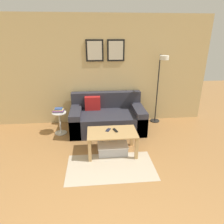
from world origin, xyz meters
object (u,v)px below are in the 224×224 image
Objects in this scene: couch at (107,118)px; remote_control at (115,130)px; cell_phone at (108,130)px; storage_bin at (113,148)px; coffee_table at (112,136)px; book_stack at (59,110)px; side_table at (60,121)px; floor_lamp at (161,78)px.

remote_control is (0.08, -1.00, 0.17)m from couch.
storage_bin is at bearing -19.82° from cell_phone.
coffee_table is at bearing -167.17° from remote_control.
storage_bin is 2.33× the size of book_stack.
storage_bin is 1.10× the size of side_table.
storage_bin is 2.03m from floor_lamp.
cell_phone is (1.03, -0.86, -0.10)m from book_stack.
couch is 1.05m from coffee_table.
storage_bin is 0.36m from cell_phone.
floor_lamp reaches higher than couch.
couch is 2.97× the size of storage_bin.
storage_bin is (0.02, -1.04, -0.19)m from couch.
couch reaches higher than side_table.
storage_bin is 0.33× the size of floor_lamp.
couch is 1.02m from remote_control.
storage_bin is at bearing -39.82° from side_table.
couch reaches higher than remote_control.
floor_lamp is (1.24, 1.20, 1.07)m from storage_bin.
cell_phone reaches higher than coffee_table.
side_table is 1.46m from remote_control.
coffee_table is 1.46m from book_stack.
remote_control is 1.07× the size of cell_phone.
side_table reaches higher than remote_control.
cell_phone is at bearing 134.00° from storage_bin.
book_stack reaches higher than side_table.
floor_lamp is 1.87m from cell_phone.
side_table is 3.40× the size of remote_control.
side_table is at bearing 140.18° from storage_bin.
coffee_table is 6.05× the size of remote_control.
storage_bin is at bearing -88.64° from couch.
book_stack is at bearing 166.26° from cell_phone.
coffee_table is 0.26m from storage_bin.
couch is 3.28× the size of side_table.
couch is 1.84× the size of coffee_table.
cell_phone is at bearing -39.92° from book_stack.
storage_bin is at bearing 18.96° from coffee_table.
remote_control is at bearing 31.13° from coffee_table.
remote_control is (0.07, 0.04, 0.10)m from coffee_table.
side_table reaches higher than coffee_table.
coffee_table is 0.14m from cell_phone.
storage_bin is 1.44m from side_table.
remote_control is at bearing 9.07° from cell_phone.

